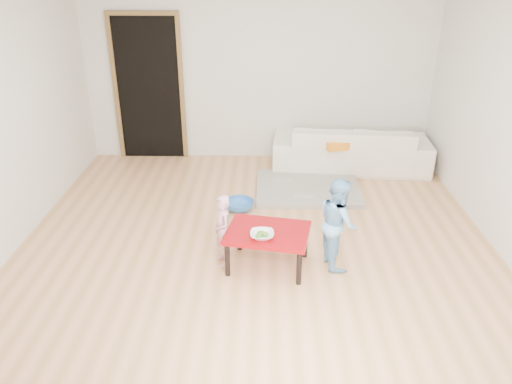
{
  "coord_description": "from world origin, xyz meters",
  "views": [
    {
      "loc": [
        0.08,
        -4.68,
        2.75
      ],
      "look_at": [
        0.0,
        -0.2,
        0.65
      ],
      "focal_mm": 35.0,
      "sensor_mm": 36.0,
      "label": 1
    }
  ],
  "objects_px": {
    "sofa": "(350,147)",
    "red_table": "(268,248)",
    "bowl": "(262,235)",
    "basin": "(239,205)",
    "child_pink": "(222,231)",
    "child_blue": "(338,223)"
  },
  "relations": [
    {
      "from": "sofa",
      "to": "red_table",
      "type": "height_order",
      "value": "sofa"
    },
    {
      "from": "sofa",
      "to": "bowl",
      "type": "distance_m",
      "value": 2.97
    },
    {
      "from": "red_table",
      "to": "sofa",
      "type": "bearing_deg",
      "value": 65.14
    },
    {
      "from": "basin",
      "to": "sofa",
      "type": "bearing_deg",
      "value": 41.83
    },
    {
      "from": "bowl",
      "to": "basin",
      "type": "xyz_separation_m",
      "value": [
        -0.28,
        1.33,
        -0.36
      ]
    },
    {
      "from": "bowl",
      "to": "child_pink",
      "type": "distance_m",
      "value": 0.42
    },
    {
      "from": "red_table",
      "to": "child_blue",
      "type": "height_order",
      "value": "child_blue"
    },
    {
      "from": "sofa",
      "to": "basin",
      "type": "xyz_separation_m",
      "value": [
        -1.53,
        -1.37,
        -0.26
      ]
    },
    {
      "from": "red_table",
      "to": "bowl",
      "type": "height_order",
      "value": "bowl"
    },
    {
      "from": "sofa",
      "to": "basin",
      "type": "relative_size",
      "value": 6.01
    },
    {
      "from": "sofa",
      "to": "basin",
      "type": "distance_m",
      "value": 2.07
    },
    {
      "from": "sofa",
      "to": "bowl",
      "type": "relative_size",
      "value": 9.74
    },
    {
      "from": "bowl",
      "to": "basin",
      "type": "bearing_deg",
      "value": 101.97
    },
    {
      "from": "red_table",
      "to": "bowl",
      "type": "xyz_separation_m",
      "value": [
        -0.05,
        -0.13,
        0.22
      ]
    },
    {
      "from": "sofa",
      "to": "bowl",
      "type": "xyz_separation_m",
      "value": [
        -1.25,
        -2.7,
        0.1
      ]
    },
    {
      "from": "bowl",
      "to": "child_blue",
      "type": "height_order",
      "value": "child_blue"
    },
    {
      "from": "sofa",
      "to": "child_pink",
      "type": "relative_size",
      "value": 2.98
    },
    {
      "from": "child_pink",
      "to": "basin",
      "type": "height_order",
      "value": "child_pink"
    },
    {
      "from": "red_table",
      "to": "basin",
      "type": "relative_size",
      "value": 2.15
    },
    {
      "from": "sofa",
      "to": "red_table",
      "type": "distance_m",
      "value": 2.84
    },
    {
      "from": "red_table",
      "to": "bowl",
      "type": "bearing_deg",
      "value": -113.32
    },
    {
      "from": "child_blue",
      "to": "basin",
      "type": "distance_m",
      "value": 1.58
    }
  ]
}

